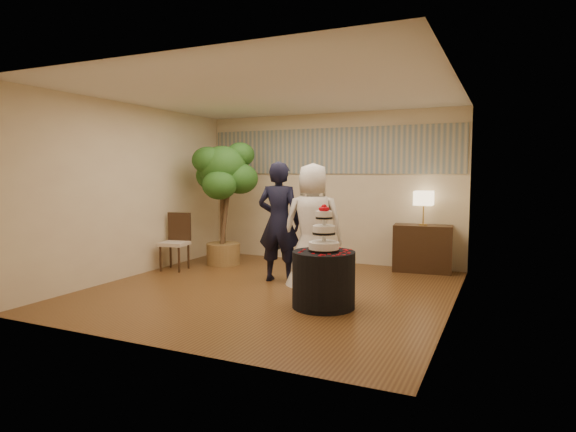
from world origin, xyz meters
The scene contains 15 objects.
floor centered at (0.00, 0.00, 0.00)m, with size 5.00×5.00×0.00m, color brown.
ceiling centered at (0.00, 0.00, 2.80)m, with size 5.00×5.00×0.00m, color white.
wall_back centered at (0.00, 2.50, 1.40)m, with size 5.00×0.06×2.80m, color beige.
wall_front centered at (0.00, -2.50, 1.40)m, with size 5.00×0.06×2.80m, color beige.
wall_left centered at (-2.50, 0.00, 1.40)m, with size 0.06×5.00×2.80m, color beige.
wall_right centered at (2.50, 0.00, 1.40)m, with size 0.06×5.00×2.80m, color beige.
mural_border centered at (0.00, 2.48, 2.10)m, with size 4.90×0.02×0.85m, color gray.
groom centered at (-0.13, 0.58, 0.93)m, with size 0.68×0.45×1.87m, color black.
bride centered at (0.42, 0.61, 0.92)m, with size 0.90×0.83×1.84m, color white.
cake_table centered at (1.01, -0.50, 0.36)m, with size 0.79×0.79×0.71m, color black.
wedding_cake centered at (1.01, -0.50, 1.01)m, with size 0.39×0.39×0.59m, color white, non-canonical shape.
console centered at (1.78, 2.25, 0.40)m, with size 0.97×0.43×0.81m, color #332012.
table_lamp centered at (1.78, 2.25, 1.10)m, with size 0.30×0.30×0.58m, color beige, non-canonical shape.
ficus_tree centered at (-1.67, 1.39, 1.15)m, with size 1.09×1.09×2.30m, color #27581B, non-canonical shape.
side_chair centered at (-2.17, 0.60, 0.50)m, with size 0.45×0.47×0.99m, color #332012, non-canonical shape.
Camera 1 is at (3.08, -6.10, 1.70)m, focal length 30.00 mm.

